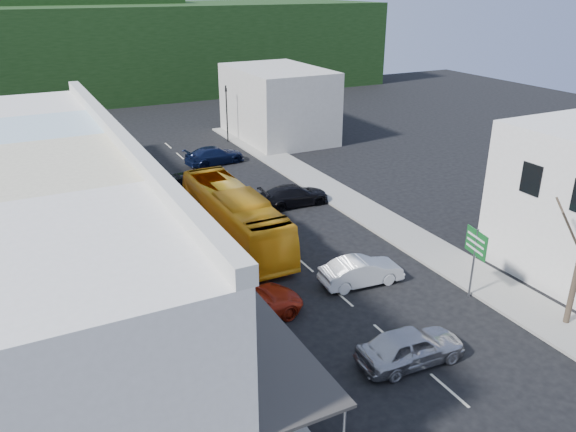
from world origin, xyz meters
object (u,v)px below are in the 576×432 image
(car_white, at_px, (361,272))
(bus, at_px, (234,218))
(car_silver, at_px, (410,348))
(direction_sign, at_px, (473,264))
(traffic_signal, at_px, (227,114))
(pedestrian_left, at_px, (197,288))
(car_red, at_px, (249,306))

(car_white, bearing_deg, bus, 31.69)
(car_silver, bearing_deg, car_white, -13.30)
(direction_sign, bearing_deg, car_silver, -143.63)
(car_white, height_order, traffic_signal, traffic_signal)
(direction_sign, xyz_separation_m, traffic_signal, (0.00, 33.72, 0.91))
(pedestrian_left, bearing_deg, car_white, -100.16)
(car_silver, xyz_separation_m, car_white, (1.92, 6.52, 0.00))
(car_silver, height_order, car_white, same)
(pedestrian_left, height_order, direction_sign, direction_sign)
(car_red, bearing_deg, car_silver, -146.31)
(traffic_signal, bearing_deg, car_silver, 82.40)
(bus, xyz_separation_m, car_silver, (2.05, -14.47, -0.85))
(car_white, relative_size, car_red, 0.96)
(bus, height_order, pedestrian_left, bus)
(bus, distance_m, car_white, 8.92)
(traffic_signal, bearing_deg, pedestrian_left, 67.92)
(car_white, height_order, car_red, same)
(car_red, bearing_deg, direction_sign, -110.25)
(bus, relative_size, car_silver, 2.64)
(car_silver, relative_size, car_white, 1.00)
(bus, distance_m, traffic_signal, 23.67)
(pedestrian_left, relative_size, direction_sign, 0.45)
(car_white, xyz_separation_m, traffic_signal, (4.19, 30.14, 2.08))
(car_white, xyz_separation_m, pedestrian_left, (-8.38, 1.82, 0.30))
(bus, distance_m, pedestrian_left, 7.57)
(traffic_signal, bearing_deg, bus, 71.68)
(pedestrian_left, distance_m, direction_sign, 13.71)
(car_silver, height_order, traffic_signal, traffic_signal)
(car_red, height_order, pedestrian_left, pedestrian_left)
(bus, relative_size, direction_sign, 3.09)
(car_white, xyz_separation_m, direction_sign, (4.19, -3.59, 1.17))
(direction_sign, bearing_deg, traffic_signal, 100.70)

